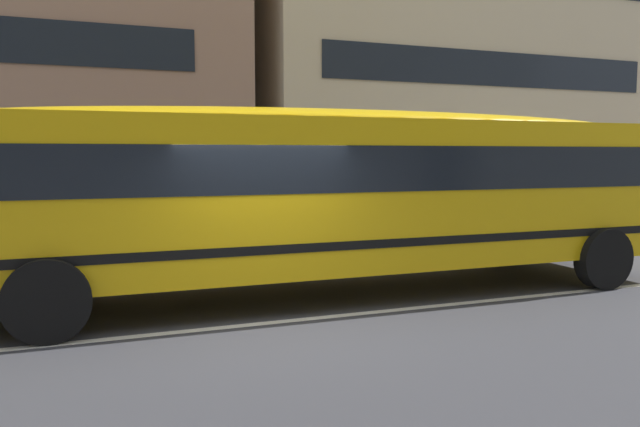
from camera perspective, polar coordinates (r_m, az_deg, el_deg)
name	(u,v)px	position (r m, az deg, el deg)	size (l,w,h in m)	color
ground_plane	(267,323)	(8.99, -4.84, -9.89)	(400.00, 400.00, 0.00)	#38383D
sidewalk_far	(182,250)	(16.01, -12.36, -3.23)	(120.00, 3.00, 0.01)	gray
lane_centreline	(267,323)	(8.99, -4.84, -9.87)	(110.00, 0.16, 0.01)	silver
school_bus	(323,186)	(10.50, 0.31, 2.53)	(13.91, 3.37, 3.10)	yellow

